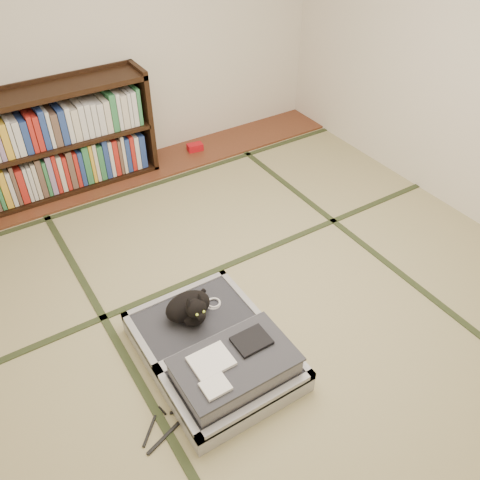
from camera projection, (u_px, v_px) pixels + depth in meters
floor at (261, 297)px, 3.54m from camera, size 4.50×4.50×0.00m
wood_strip at (143, 169)px, 4.84m from camera, size 4.00×0.50×0.02m
red_item at (195, 147)px, 5.07m from camera, size 0.16×0.11×0.07m
room_shell at (268, 98)px, 2.62m from camera, size 4.50×4.50×4.50m
tatami_borders at (224, 257)px, 3.86m from camera, size 4.00×4.50×0.01m
bookcase at (64, 142)px, 4.34m from camera, size 1.54×0.35×0.99m
suitcase at (217, 353)px, 3.04m from camera, size 0.76×1.02×0.30m
cat at (190, 308)px, 3.13m from camera, size 0.34×0.34×0.27m
cable_coil at (213, 303)px, 3.28m from camera, size 0.11×0.11×0.03m
hanger at (170, 424)px, 2.78m from camera, size 0.38×0.23×0.01m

